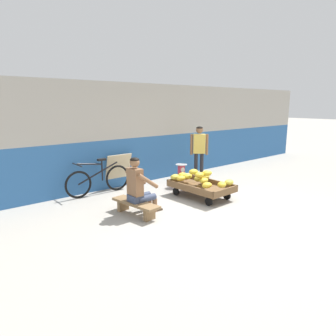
# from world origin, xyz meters

# --- Properties ---
(ground_plane) EXTENTS (80.00, 80.00, 0.00)m
(ground_plane) POSITION_xyz_m (0.00, 0.00, 0.00)
(ground_plane) COLOR #A39E93
(back_wall) EXTENTS (16.00, 0.30, 2.65)m
(back_wall) POSITION_xyz_m (0.00, 3.22, 1.33)
(back_wall) COLOR #2D609E
(back_wall) RESTS_ON ground
(banana_cart) EXTENTS (0.88, 1.46, 0.36)m
(banana_cart) POSITION_xyz_m (0.52, 1.05, 0.24)
(banana_cart) COLOR brown
(banana_cart) RESTS_ON ground
(banana_pile) EXTENTS (0.82, 1.43, 0.27)m
(banana_pile) POSITION_xyz_m (0.51, 1.10, 0.46)
(banana_pile) COLOR gold
(banana_pile) RESTS_ON banana_cart
(low_bench) EXTENTS (0.43, 1.13, 0.27)m
(low_bench) POSITION_xyz_m (-1.28, 1.08, 0.20)
(low_bench) COLOR olive
(low_bench) RESTS_ON ground
(vendor_seated) EXTENTS (0.68, 0.48, 1.14)m
(vendor_seated) POSITION_xyz_m (-1.19, 1.08, 0.57)
(vendor_seated) COLOR brown
(vendor_seated) RESTS_ON ground
(plastic_crate) EXTENTS (0.36, 0.28, 0.30)m
(plastic_crate) POSITION_xyz_m (0.83, 2.04, 0.15)
(plastic_crate) COLOR red
(plastic_crate) RESTS_ON ground
(weighing_scale) EXTENTS (0.30, 0.30, 0.29)m
(weighing_scale) POSITION_xyz_m (0.83, 2.04, 0.45)
(weighing_scale) COLOR #28282D
(weighing_scale) RESTS_ON plastic_crate
(bicycle_near_left) EXTENTS (1.66, 0.48, 0.86)m
(bicycle_near_left) POSITION_xyz_m (-1.15, 2.81, 0.35)
(bicycle_near_left) COLOR black
(bicycle_near_left) RESTS_ON ground
(sign_board) EXTENTS (0.70, 0.25, 0.88)m
(sign_board) POSITION_xyz_m (-0.47, 3.03, 0.44)
(sign_board) COLOR #C6B289
(sign_board) RESTS_ON ground
(customer_adult) EXTENTS (0.38, 0.36, 1.53)m
(customer_adult) POSITION_xyz_m (1.53, 2.10, 0.95)
(customer_adult) COLOR #232328
(customer_adult) RESTS_ON ground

